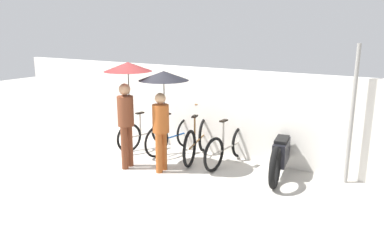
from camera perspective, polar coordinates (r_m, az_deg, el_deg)
ground_plane at (r=7.11m, az=-8.85°, el=-9.14°), size 30.00×30.00×0.00m
back_wall at (r=8.55m, az=0.61°, el=1.67°), size 11.27×0.12×1.91m
parked_bicycle_0 at (r=8.90m, az=-6.92°, el=-1.95°), size 0.54×1.64×1.00m
parked_bicycle_1 at (r=8.52m, az=-2.97°, el=-2.44°), size 0.46×1.69×0.99m
parked_bicycle_2 at (r=8.07m, az=0.82°, el=-3.15°), size 0.61×1.80×1.09m
parked_bicycle_3 at (r=7.80m, az=5.49°, el=-4.10°), size 0.44×1.77×0.98m
pedestrian_leading at (r=7.45m, az=-9.86°, el=4.93°), size 0.94×0.94×2.12m
pedestrian_center at (r=7.18m, az=-4.49°, el=4.00°), size 0.97×0.97×1.97m
motorcycle at (r=7.37m, az=13.41°, el=-5.05°), size 0.64×2.06×0.94m
awning_pole at (r=7.15m, az=23.19°, el=0.58°), size 0.07×0.07×2.51m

